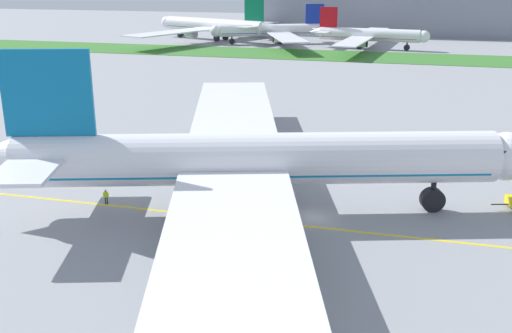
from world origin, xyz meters
The scene contains 11 objects.
ground_plane centered at (0.00, 0.00, 0.00)m, with size 600.00×600.00×0.00m, color gray.
apron_taxi_line centered at (0.00, -2.36, 0.00)m, with size 280.00×0.36×0.01m, color yellow.
grass_median_strip centered at (0.00, 120.98, 0.05)m, with size 320.00×24.00×0.10m, color #38722D.
airliner_foreground centered at (-6.55, -0.63, 5.65)m, with size 54.62×89.37×16.65m.
ground_crew_wingwalker_port centered at (-21.75, -2.12, 0.97)m, with size 0.54×0.35×1.60m.
ground_crew_marshaller_front centered at (-12.10, -1.23, 1.00)m, with size 0.41×0.53×1.65m.
service_truck_baggage_loader centered at (-50.70, 30.60, 1.39)m, with size 5.11×3.29×2.52m.
parked_airliner_far_left centered at (-61.23, 151.63, 5.16)m, with size 49.01×80.71×15.20m.
parked_airliner_far_centre centered at (-38.59, 146.61, 4.47)m, with size 40.39×66.16×13.17m.
parked_airliner_far_right centered at (-6.40, 140.40, 4.35)m, with size 38.74×61.61×12.80m.
terminal_building centered at (-4.88, 188.93, 9.00)m, with size 98.72×20.00×18.00m, color gray.
Camera 1 is at (8.43, -54.19, 23.34)m, focal length 41.40 mm.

